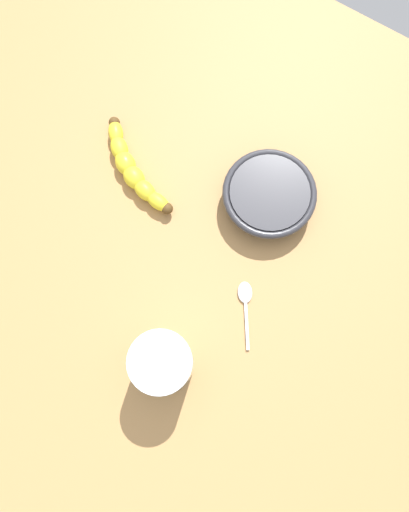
{
  "coord_description": "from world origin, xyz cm",
  "views": [
    {
      "loc": [
        17.63,
        -12.74,
        85.17
      ],
      "look_at": [
        7.52,
        3.39,
        5.0
      ],
      "focal_mm": 35.12,
      "sensor_mm": 36.0,
      "label": 1
    }
  ],
  "objects_px": {
    "ceramic_bowl": "(269,196)",
    "teaspoon": "(245,296)",
    "banana": "(133,169)",
    "smoothie_glass": "(163,363)"
  },
  "relations": [
    {
      "from": "ceramic_bowl",
      "to": "teaspoon",
      "type": "relative_size",
      "value": 1.56
    },
    {
      "from": "ceramic_bowl",
      "to": "banana",
      "type": "bearing_deg",
      "value": -160.78
    },
    {
      "from": "smoothie_glass",
      "to": "teaspoon",
      "type": "distance_m",
      "value": 0.18
    },
    {
      "from": "smoothie_glass",
      "to": "teaspoon",
      "type": "xyz_separation_m",
      "value": [
        0.05,
        0.16,
        -0.05
      ]
    },
    {
      "from": "banana",
      "to": "smoothie_glass",
      "type": "height_order",
      "value": "smoothie_glass"
    },
    {
      "from": "banana",
      "to": "teaspoon",
      "type": "bearing_deg",
      "value": 9.89
    },
    {
      "from": "teaspoon",
      "to": "ceramic_bowl",
      "type": "bearing_deg",
      "value": -15.63
    },
    {
      "from": "banana",
      "to": "ceramic_bowl",
      "type": "height_order",
      "value": "ceramic_bowl"
    },
    {
      "from": "banana",
      "to": "smoothie_glass",
      "type": "bearing_deg",
      "value": -20.36
    },
    {
      "from": "banana",
      "to": "ceramic_bowl",
      "type": "xyz_separation_m",
      "value": [
        0.23,
        0.08,
        0.01
      ]
    }
  ]
}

